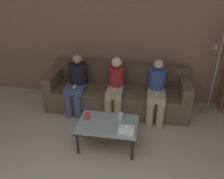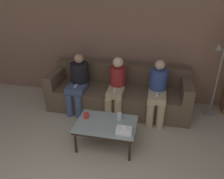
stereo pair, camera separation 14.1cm
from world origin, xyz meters
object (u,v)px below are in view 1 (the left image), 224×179
object	(u,v)px
cup_near_left	(121,116)
seated_person_mid_left	(116,86)
tissue_box	(126,130)
seated_person_left_end	(77,81)
cup_near_right	(87,116)
standing_lamp	(218,65)
couch	(117,93)
coffee_table	(108,126)
seated_person_mid_right	(157,89)

from	to	relation	value
cup_near_left	seated_person_mid_left	size ratio (longest dim) A/B	0.10
tissue_box	seated_person_left_end	xyz separation A→B (m)	(-1.08, 1.16, 0.14)
cup_near_right	standing_lamp	world-z (taller)	standing_lamp
seated_person_left_end	seated_person_mid_left	size ratio (longest dim) A/B	1.00
cup_near_left	seated_person_left_end	bearing A→B (deg)	139.06
couch	seated_person_left_end	bearing A→B (deg)	-164.91
seated_person_left_end	seated_person_mid_left	distance (m)	0.75
couch	cup_near_left	world-z (taller)	couch
couch	cup_near_right	bearing A→B (deg)	-105.59
coffee_table	cup_near_right	world-z (taller)	cup_near_right
couch	cup_near_right	world-z (taller)	couch
seated_person_mid_left	seated_person_mid_right	xyz separation A→B (m)	(0.75, -0.00, 0.00)
coffee_table	seated_person_left_end	xyz separation A→B (m)	(-0.78, 0.98, 0.24)
cup_near_right	seated_person_left_end	size ratio (longest dim) A/B	0.08
seated_person_mid_left	seated_person_mid_right	bearing A→B (deg)	-0.19
coffee_table	tissue_box	distance (m)	0.37
coffee_table	standing_lamp	xyz separation A→B (m)	(1.78, 1.32, 0.60)
seated_person_left_end	standing_lamp	bearing A→B (deg)	7.66
coffee_table	cup_near_left	bearing A→B (deg)	40.41
cup_near_right	seated_person_mid_left	size ratio (longest dim) A/B	0.08
cup_near_right	seated_person_mid_left	distance (m)	0.94
tissue_box	seated_person_mid_right	xyz separation A→B (m)	(0.42, 1.14, 0.13)
coffee_table	seated_person_mid_left	bearing A→B (deg)	91.76
cup_near_right	standing_lamp	distance (m)	2.51
cup_near_right	tissue_box	bearing A→B (deg)	-22.48
seated_person_mid_right	tissue_box	bearing A→B (deg)	-110.14
coffee_table	tissue_box	xyz separation A→B (m)	(0.30, -0.18, 0.09)
coffee_table	standing_lamp	bearing A→B (deg)	36.58
coffee_table	standing_lamp	world-z (taller)	standing_lamp
coffee_table	seated_person_mid_left	size ratio (longest dim) A/B	0.83
standing_lamp	coffee_table	bearing A→B (deg)	-143.42
cup_near_left	seated_person_left_end	size ratio (longest dim) A/B	0.10
cup_near_left	seated_person_mid_right	xyz separation A→B (m)	(0.55, 0.80, 0.13)
cup_near_right	standing_lamp	xyz separation A→B (m)	(2.12, 1.24, 0.51)
seated_person_left_end	seated_person_mid_right	distance (m)	1.50
cup_near_right	seated_person_mid_right	world-z (taller)	seated_person_mid_right
couch	tissue_box	world-z (taller)	couch
cup_near_left	standing_lamp	distance (m)	2.05
tissue_box	seated_person_mid_left	xyz separation A→B (m)	(-0.33, 1.14, 0.13)
cup_near_left	standing_lamp	size ratio (longest dim) A/B	0.07
couch	coffee_table	distance (m)	1.18
seated_person_mid_right	standing_lamp	bearing A→B (deg)	19.20
coffee_table	standing_lamp	size ratio (longest dim) A/B	0.58
couch	seated_person_mid_left	bearing A→B (deg)	-90.00
seated_person_mid_left	standing_lamp	bearing A→B (deg)	11.46
cup_near_left	tissue_box	xyz separation A→B (m)	(0.13, -0.33, -0.00)
standing_lamp	seated_person_mid_right	distance (m)	1.19
cup_near_right	tissue_box	size ratio (longest dim) A/B	0.40
tissue_box	cup_near_left	bearing A→B (deg)	110.96
coffee_table	cup_near_left	size ratio (longest dim) A/B	8.42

